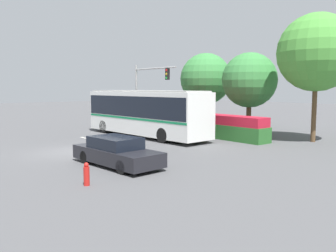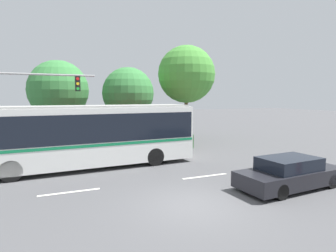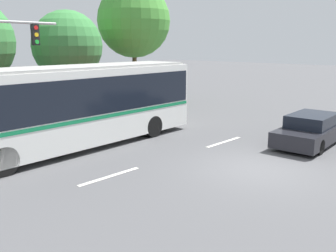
% 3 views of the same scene
% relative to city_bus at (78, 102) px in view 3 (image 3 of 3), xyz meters
% --- Properties ---
extents(ground_plane, '(140.00, 140.00, 0.00)m').
position_rel_city_bus_xyz_m(ground_plane, '(2.61, -6.96, -1.92)').
color(ground_plane, '#4C4C4F').
extents(city_bus, '(11.40, 3.09, 3.39)m').
position_rel_city_bus_xyz_m(city_bus, '(0.00, 0.00, 0.00)').
color(city_bus, silver).
rests_on(city_bus, ground).
extents(sedan_foreground, '(4.95, 2.15, 1.33)m').
position_rel_city_bus_xyz_m(sedan_foreground, '(7.23, -6.87, -1.30)').
color(sedan_foreground, black).
rests_on(sedan_foreground, ground).
extents(flowering_hedge, '(9.88, 1.41, 1.67)m').
position_rel_city_bus_xyz_m(flowering_hedge, '(2.94, 3.70, -1.10)').
color(flowering_hedge, '#286028').
rests_on(flowering_hedge, ground).
extents(street_tree_centre, '(4.22, 4.22, 6.28)m').
position_rel_city_bus_xyz_m(street_tree_centre, '(3.94, 7.07, 2.23)').
color(street_tree_centre, brown).
rests_on(street_tree_centre, ground).
extents(street_tree_right, '(5.07, 5.07, 8.39)m').
position_rel_city_bus_xyz_m(street_tree_right, '(9.26, 7.06, 3.93)').
color(street_tree_right, brown).
rests_on(street_tree_right, ground).
extents(lane_stripe_near, '(2.40, 0.16, 0.01)m').
position_rel_city_bus_xyz_m(lane_stripe_near, '(4.81, -3.97, -1.92)').
color(lane_stripe_near, silver).
rests_on(lane_stripe_near, ground).
extents(lane_stripe_mid, '(2.40, 0.16, 0.01)m').
position_rel_city_bus_xyz_m(lane_stripe_mid, '(-1.40, -3.85, -1.92)').
color(lane_stripe_mid, silver).
rests_on(lane_stripe_mid, ground).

